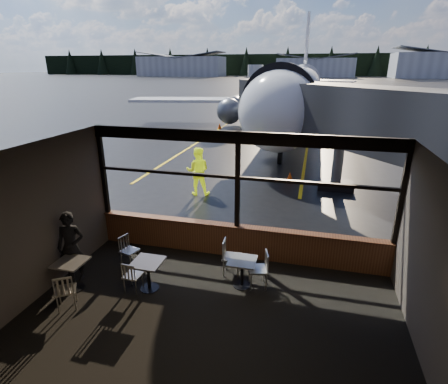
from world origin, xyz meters
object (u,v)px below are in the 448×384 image
at_px(cafe_table_near, 242,273).
at_px(chair_mid_s, 133,276).
at_px(chair_mid_w, 130,251).
at_px(passenger, 71,247).
at_px(cone_wing, 220,126).
at_px(jet_bridge, 361,141).
at_px(cafe_table_mid, 149,275).
at_px(cone_nose, 290,177).
at_px(ground_crew, 198,171).
at_px(cafe_table_left, 73,275).
at_px(airliner, 299,60).
at_px(chair_near_w, 232,257).
at_px(chair_left_s, 66,290).
at_px(chair_near_e, 258,270).

xyz_separation_m(cafe_table_near, chair_mid_s, (-2.45, -0.81, 0.04)).
distance_m(chair_mid_w, passenger, 1.45).
height_order(chair_mid_s, cone_wing, chair_mid_s).
xyz_separation_m(jet_bridge, cafe_table_mid, (-5.28, -7.55, -1.97)).
xyz_separation_m(jet_bridge, cone_nose, (-2.67, 1.58, -2.10)).
bearing_deg(ground_crew, passenger, 70.62).
xyz_separation_m(cafe_table_left, cone_nose, (4.36, 9.57, -0.12)).
height_order(airliner, chair_near_w, airliner).
height_order(cafe_table_mid, cafe_table_left, cafe_table_mid).
bearing_deg(cafe_table_near, passenger, -169.90).
height_order(cafe_table_left, chair_left_s, chair_left_s).
bearing_deg(chair_left_s, chair_mid_w, 43.32).
relative_size(cafe_table_left, chair_mid_w, 0.89).
distance_m(chair_near_w, cone_nose, 8.04).
distance_m(chair_left_s, ground_crew, 7.71).
bearing_deg(airliner, cone_nose, -87.09).
bearing_deg(cafe_table_mid, chair_near_e, 16.70).
xyz_separation_m(chair_near_e, chair_near_w, (-0.72, 0.39, 0.00)).
bearing_deg(chair_left_s, airliner, 49.77).
distance_m(chair_near_w, cone_wing, 22.28).
xyz_separation_m(cafe_table_mid, chair_left_s, (-1.44, -1.07, 0.06)).
distance_m(chair_near_w, chair_mid_w, 2.74).
xyz_separation_m(cafe_table_near, ground_crew, (-3.07, 5.94, 0.63)).
distance_m(jet_bridge, cafe_table_left, 10.82).
bearing_deg(chair_near_w, cafe_table_left, -70.01).
relative_size(cafe_table_near, cone_nose, 1.43).
distance_m(chair_near_e, chair_near_w, 0.82).
relative_size(cafe_table_near, chair_near_e, 0.77).
height_order(chair_mid_w, cone_wing, chair_mid_w).
bearing_deg(cone_nose, chair_near_w, -96.12).
relative_size(cone_nose, cone_wing, 1.08).
relative_size(cafe_table_mid, ground_crew, 0.38).
bearing_deg(passenger, chair_left_s, -77.76).
height_order(jet_bridge, cafe_table_mid, jet_bridge).
relative_size(jet_bridge, cafe_table_mid, 14.32).
bearing_deg(chair_near_e, ground_crew, 14.13).
bearing_deg(cafe_table_mid, chair_mid_w, 138.03).
bearing_deg(cone_nose, airliner, 92.81).
bearing_deg(cafe_table_mid, chair_near_w, 32.83).
bearing_deg(chair_near_w, cone_nose, 169.65).
relative_size(passenger, ground_crew, 0.91).
bearing_deg(airliner, cone_wing, -163.02).
relative_size(chair_mid_w, cone_nose, 1.67).
bearing_deg(chair_near_w, chair_mid_w, -88.69).
xyz_separation_m(cafe_table_near, cone_wing, (-6.44, 21.90, -0.13)).
distance_m(airliner, cone_nose, 16.22).
distance_m(airliner, chair_left_s, 26.23).
xyz_separation_m(cafe_table_mid, cone_nose, (2.62, 9.13, -0.13)).
relative_size(jet_bridge, cone_nose, 21.60).
relative_size(chair_left_s, passenger, 0.49).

